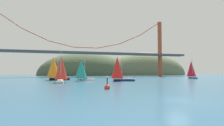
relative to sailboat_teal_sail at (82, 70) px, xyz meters
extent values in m
plane|color=navy|center=(7.00, -45.42, -3.96)|extent=(360.00, 360.00, 0.00)
ellipsoid|color=#5B6647|center=(67.00, 89.58, -3.96)|extent=(79.81, 44.00, 42.55)
ellipsoid|color=#425138|center=(12.00, 89.58, -3.96)|extent=(80.48, 44.00, 39.67)
cylinder|color=#A34228|center=(59.39, 49.58, 15.36)|extent=(2.80, 2.80, 38.64)
cube|color=#47474C|center=(7.00, 49.58, 11.17)|extent=(140.77, 6.00, 1.20)
cylinder|color=#A34228|center=(-37.90, 49.58, 29.66)|extent=(15.25, 0.50, 10.46)
cylinder|color=#A34228|center=(-22.93, 49.58, 21.29)|extent=(15.17, 0.50, 7.15)
cylinder|color=#A34228|center=(-7.97, 49.58, 16.26)|extent=(15.08, 0.50, 3.84)
cylinder|color=#A34228|center=(7.00, 49.58, 14.59)|extent=(14.97, 0.50, 0.50)
cylinder|color=#A34228|center=(21.97, 49.58, 16.26)|extent=(15.08, 0.50, 3.84)
cylinder|color=#A34228|center=(36.94, 49.58, 21.29)|extent=(15.17, 0.50, 7.15)
cylinder|color=#A34228|center=(51.90, 49.58, 29.66)|extent=(15.25, 0.50, 10.46)
cube|color=white|center=(1.75, 0.49, -3.64)|extent=(6.36, 3.33, 0.64)
cube|color=beige|center=(2.81, 0.78, -3.14)|extent=(2.24, 1.81, 0.36)
cylinder|color=#B2B2B7|center=(1.16, 0.32, 0.47)|extent=(0.14, 0.14, 7.59)
cone|color=teal|center=(-0.13, -0.04, 0.25)|extent=(5.10, 5.10, 6.54)
cube|color=black|center=(-7.63, 7.50, -3.54)|extent=(7.46, 2.43, 0.83)
cube|color=beige|center=(-6.30, 7.54, -2.95)|extent=(2.42, 1.76, 0.36)
cylinder|color=#B2B2B7|center=(-8.37, 7.48, 1.43)|extent=(0.14, 0.14, 9.11)
cone|color=orange|center=(-10.00, 7.43, 1.07)|extent=(4.84, 4.84, 7.80)
cube|color=#B7B2A8|center=(-6.86, -10.17, -3.63)|extent=(2.18, 6.59, 0.66)
cube|color=beige|center=(-6.93, -11.34, -3.13)|extent=(1.50, 2.15, 0.36)
cylinder|color=#B2B2B7|center=(-6.83, -9.52, 1.15)|extent=(0.14, 0.14, 8.91)
cone|color=red|center=(-6.75, -8.09, 0.57)|extent=(3.88, 3.88, 7.16)
cube|color=navy|center=(51.96, 7.14, -3.64)|extent=(4.73, 7.33, 0.64)
cube|color=beige|center=(51.45, 5.97, -3.15)|extent=(2.37, 2.71, 0.36)
cylinder|color=#B2B2B7|center=(52.23, 7.79, 1.12)|extent=(0.14, 0.14, 8.89)
cone|color=#B21423|center=(52.85, 9.22, 0.72)|extent=(5.46, 5.46, 7.49)
cube|color=#191E4C|center=(13.95, -5.57, -3.64)|extent=(7.52, 3.72, 0.65)
cube|color=beige|center=(15.22, -5.91, -3.13)|extent=(2.62, 1.98, 0.36)
cylinder|color=#B2B2B7|center=(13.25, -5.38, 0.96)|extent=(0.14, 0.14, 8.54)
cone|color=red|center=(11.71, -4.95, 0.75)|extent=(5.10, 5.10, 7.51)
sphere|color=red|center=(2.12, -30.72, -3.66)|extent=(1.10, 1.10, 1.10)
cylinder|color=black|center=(2.12, -30.72, -2.61)|extent=(0.20, 0.20, 1.60)
sphere|color=#F2EA99|center=(2.12, -30.72, -1.69)|extent=(0.24, 0.24, 0.24)
camera|label=1|loc=(-5.53, -63.46, -0.64)|focal=28.49mm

